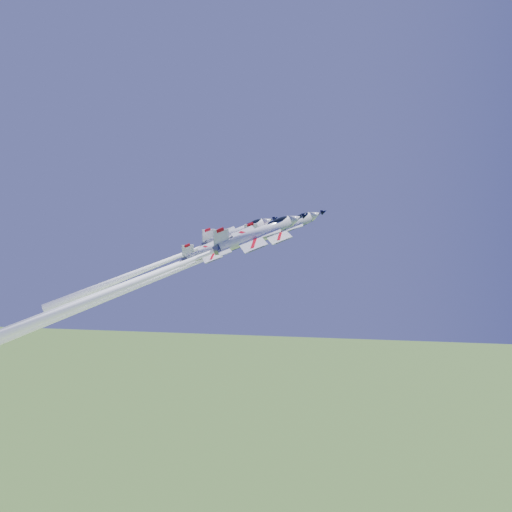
# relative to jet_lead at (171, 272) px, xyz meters

# --- Properties ---
(jet_lead) EXTENTS (43.86, 22.97, 45.48)m
(jet_lead) POSITION_rel_jet_lead_xyz_m (0.00, 0.00, 0.00)
(jet_lead) COLOR white
(jet_left) EXTENTS (33.18, 17.22, 29.93)m
(jet_left) POSITION_rel_jet_lead_xyz_m (-1.69, 5.09, 1.63)
(jet_left) COLOR white
(jet_right) EXTENTS (47.58, 24.94, 49.95)m
(jet_right) POSITION_rel_jet_lead_xyz_m (-5.55, -9.03, -1.27)
(jet_right) COLOR white
(jet_slot) EXTENTS (34.03, 17.75, 33.24)m
(jet_slot) POSITION_rel_jet_lead_xyz_m (-6.01, -2.87, -1.26)
(jet_slot) COLOR white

